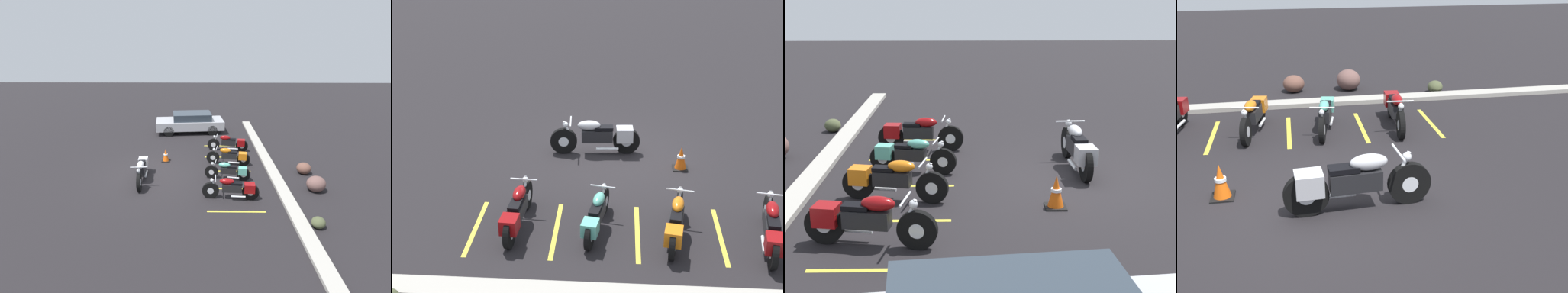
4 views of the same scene
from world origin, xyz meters
The scene contains 14 objects.
ground centered at (0.00, 0.00, 0.00)m, with size 60.00×60.00×0.00m, color black.
motorcycle_silver_featured centered at (0.45, -0.25, 0.52)m, with size 2.47×0.69×0.97m.
parked_bike_1 centered at (-1.30, 3.75, 0.44)m, with size 0.71×2.11×0.83m.
parked_bike_2 centered at (0.37, 3.57, 0.42)m, with size 0.68×1.98×0.78m.
parked_bike_3 centered at (2.07, 3.55, 0.46)m, with size 0.61×2.18×0.86m.
concrete_curb centered at (0.00, 5.61, 0.06)m, with size 18.00×0.50×0.12m, color #A8A399.
landscape_rock_0 centered at (1.38, 6.95, 0.32)m, with size 0.72×0.77×0.63m, color brown.
landscape_rock_1 centered at (-0.31, 7.00, 0.26)m, with size 0.65×0.63×0.51m, color brown.
landscape_rock_2 centered at (3.92, 6.13, 0.19)m, with size 0.46×0.46×0.37m, color #495033.
traffic_cone centered at (-1.71, 0.56, 0.30)m, with size 0.40×0.40×0.64m.
stall_line_1 centered at (-2.28, 3.57, 0.00)m, with size 0.10×2.10×0.00m, color gold.
stall_line_2 centered at (-0.52, 3.57, 0.00)m, with size 0.10×2.10×0.00m, color gold.
stall_line_3 centered at (1.23, 3.57, 0.00)m, with size 0.10×2.10×0.00m, color gold.
stall_line_4 centered at (2.99, 3.57, 0.00)m, with size 0.10×2.10×0.00m, color gold.
Camera 4 is at (-0.41, -6.79, 3.93)m, focal length 42.00 mm.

